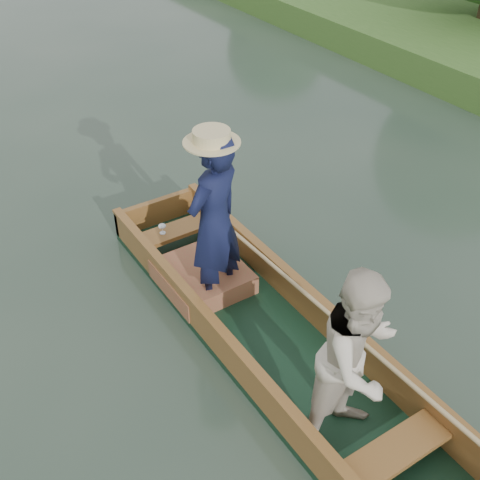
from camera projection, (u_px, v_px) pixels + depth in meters
ground at (273, 349)px, 5.87m from camera, size 120.00×120.00×0.00m
punt at (277, 307)px, 5.40m from camera, size 1.12×5.13×1.99m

